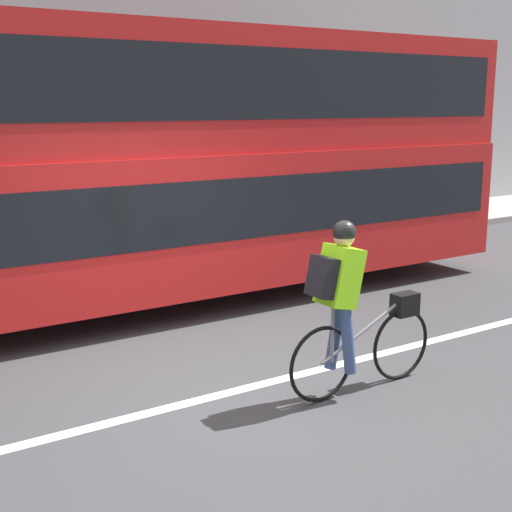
# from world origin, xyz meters

# --- Properties ---
(ground_plane) EXTENTS (80.00, 80.00, 0.00)m
(ground_plane) POSITION_xyz_m (0.00, 0.00, 0.00)
(ground_plane) COLOR #38383A
(road_center_line) EXTENTS (50.00, 0.14, 0.01)m
(road_center_line) POSITION_xyz_m (0.00, -0.06, 0.00)
(road_center_line) COLOR silver
(road_center_line) RESTS_ON ground_plane
(sidewalk_curb) EXTENTS (60.00, 2.47, 0.13)m
(sidewalk_curb) POSITION_xyz_m (0.00, 6.05, 0.07)
(sidewalk_curb) COLOR gray
(sidewalk_curb) RESTS_ON ground_plane
(bus) EXTENTS (10.34, 2.42, 3.60)m
(bus) POSITION_xyz_m (0.81, 3.11, 2.01)
(bus) COLOR black
(bus) RESTS_ON ground_plane
(cyclist_on_bike) EXTENTS (1.70, 0.32, 1.66)m
(cyclist_on_bike) POSITION_xyz_m (0.88, -0.68, 0.89)
(cyclist_on_bike) COLOR black
(cyclist_on_bike) RESTS_ON ground_plane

